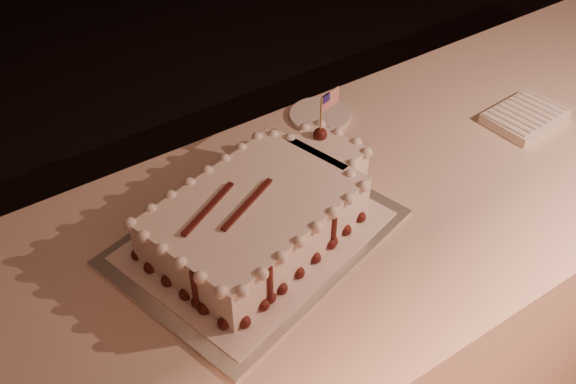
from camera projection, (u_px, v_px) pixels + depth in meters
banquet_table at (398, 280)px, 1.74m from camera, size 2.40×0.80×0.75m
cake_board at (256, 237)px, 1.34m from camera, size 0.64×0.54×0.01m
doily at (256, 235)px, 1.33m from camera, size 0.57×0.49×0.00m
sheet_cake at (265, 210)px, 1.32m from camera, size 0.54×0.39×0.21m
napkin_stack at (525, 117)px, 1.64m from camera, size 0.20×0.15×0.03m
side_plate at (320, 115)px, 1.66m from camera, size 0.16×0.16×0.01m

